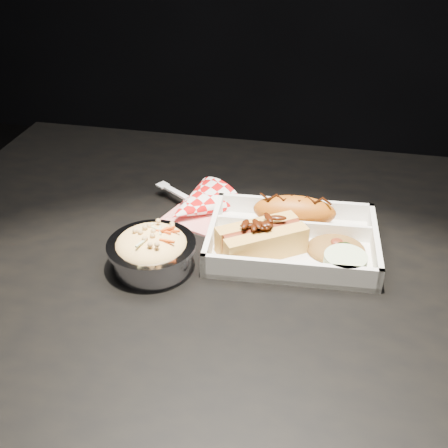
{
  "coord_description": "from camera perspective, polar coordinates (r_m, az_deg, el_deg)",
  "views": [
    {
      "loc": [
        0.07,
        -0.69,
        1.24
      ],
      "look_at": [
        -0.07,
        -0.03,
        0.81
      ],
      "focal_mm": 45.0,
      "sensor_mm": 36.0,
      "label": 1
    }
  ],
  "objects": [
    {
      "name": "fried_rice_mound",
      "position": [
        0.84,
        11.38,
        -1.91
      ],
      "size": [
        0.09,
        0.08,
        0.03
      ],
      "primitive_type": "ellipsoid",
      "rotation": [
        0.0,
        0.0,
        0.06
      ],
      "color": "olive",
      "rests_on": "food_tray"
    },
    {
      "name": "hotdog",
      "position": [
        0.82,
        3.83,
        -1.36
      ],
      "size": [
        0.14,
        0.12,
        0.06
      ],
      "rotation": [
        0.0,
        0.0,
        0.6
      ],
      "color": "#EAAF4F",
      "rests_on": "food_tray"
    },
    {
      "name": "foil_coleslaw_cup",
      "position": [
        0.8,
        -7.36,
        -2.6
      ],
      "size": [
        0.13,
        0.13,
        0.07
      ],
      "color": "silver",
      "rests_on": "dining_table"
    },
    {
      "name": "napkin_fork",
      "position": [
        0.93,
        -2.74,
        1.86
      ],
      "size": [
        0.16,
        0.15,
        0.1
      ],
      "rotation": [
        0.0,
        0.0,
        -0.59
      ],
      "color": "red",
      "rests_on": "dining_table"
    },
    {
      "name": "food_tray",
      "position": [
        0.86,
        6.93,
        -1.87
      ],
      "size": [
        0.26,
        0.2,
        0.04
      ],
      "rotation": [
        0.0,
        0.0,
        0.06
      ],
      "color": "white",
      "rests_on": "dining_table"
    },
    {
      "name": "dining_table",
      "position": [
        0.9,
        4.92,
        -7.6
      ],
      "size": [
        1.2,
        0.8,
        0.75
      ],
      "color": "black",
      "rests_on": "ground"
    },
    {
      "name": "fried_pastry",
      "position": [
        0.89,
        7.17,
        1.3
      ],
      "size": [
        0.13,
        0.06,
        0.05
      ],
      "primitive_type": "ellipsoid",
      "rotation": [
        0.0,
        0.0,
        0.06
      ],
      "color": "#B65912",
      "rests_on": "food_tray"
    },
    {
      "name": "cupcake_liner",
      "position": [
        0.8,
        12.17,
        -4.03
      ],
      "size": [
        0.06,
        0.06,
        0.03
      ],
      "primitive_type": "cylinder",
      "color": "beige",
      "rests_on": "food_tray"
    }
  ]
}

